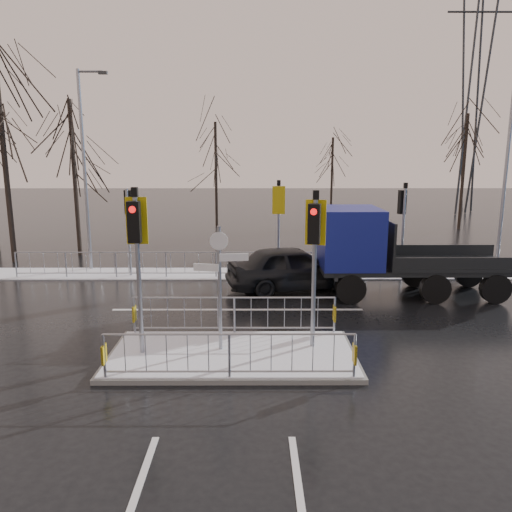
{
  "coord_description": "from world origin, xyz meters",
  "views": [
    {
      "loc": [
        0.54,
        -11.45,
        4.91
      ],
      "look_at": [
        0.59,
        3.59,
        1.8
      ],
      "focal_mm": 35.0,
      "sensor_mm": 36.0,
      "label": 1
    }
  ],
  "objects_px": {
    "traffic_island": "(232,342)",
    "street_lamp_left": "(86,163)",
    "car_far_lane": "(293,268)",
    "flatbed_truck": "(376,249)",
    "street_lamp_right": "(508,166)"
  },
  "relations": [
    {
      "from": "street_lamp_right",
      "to": "street_lamp_left",
      "type": "bearing_deg",
      "value": 176.63
    },
    {
      "from": "traffic_island",
      "to": "car_far_lane",
      "type": "bearing_deg",
      "value": 72.58
    },
    {
      "from": "flatbed_truck",
      "to": "street_lamp_right",
      "type": "xyz_separation_m",
      "value": [
        5.8,
        2.96,
        2.76
      ]
    },
    {
      "from": "flatbed_truck",
      "to": "traffic_island",
      "type": "bearing_deg",
      "value": -130.87
    },
    {
      "from": "traffic_island",
      "to": "street_lamp_left",
      "type": "relative_size",
      "value": 0.73
    },
    {
      "from": "street_lamp_right",
      "to": "street_lamp_left",
      "type": "xyz_separation_m",
      "value": [
        -17.0,
        1.0,
        0.1
      ]
    },
    {
      "from": "car_far_lane",
      "to": "street_lamp_right",
      "type": "height_order",
      "value": "street_lamp_right"
    },
    {
      "from": "flatbed_truck",
      "to": "street_lamp_left",
      "type": "bearing_deg",
      "value": 160.5
    },
    {
      "from": "traffic_island",
      "to": "car_far_lane",
      "type": "height_order",
      "value": "traffic_island"
    },
    {
      "from": "car_far_lane",
      "to": "street_lamp_right",
      "type": "xyz_separation_m",
      "value": [
        8.63,
        2.27,
        3.57
      ]
    },
    {
      "from": "car_far_lane",
      "to": "flatbed_truck",
      "type": "distance_m",
      "value": 3.03
    },
    {
      "from": "car_far_lane",
      "to": "flatbed_truck",
      "type": "relative_size",
      "value": 0.72
    },
    {
      "from": "car_far_lane",
      "to": "street_lamp_left",
      "type": "distance_m",
      "value": 9.71
    },
    {
      "from": "flatbed_truck",
      "to": "street_lamp_left",
      "type": "xyz_separation_m",
      "value": [
        -11.2,
        3.96,
        2.86
      ]
    },
    {
      "from": "traffic_island",
      "to": "street_lamp_left",
      "type": "height_order",
      "value": "street_lamp_left"
    }
  ]
}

